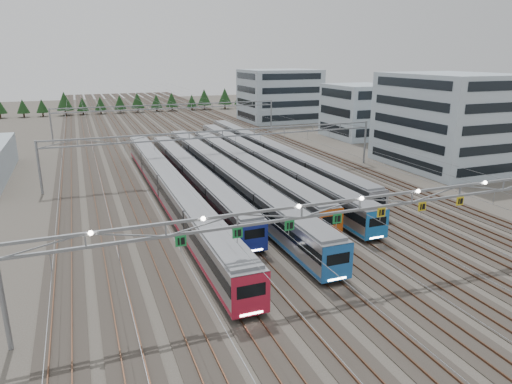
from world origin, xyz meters
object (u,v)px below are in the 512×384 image
object	(u,v)px
depot_bldg_south	(448,121)
depot_bldg_north	(279,96)
gantry_near	(360,207)
train_e	(261,161)
gantry_mid	(223,139)
gantry_far	(170,110)
train_b	(192,176)
depot_bldg_mid	(359,111)
train_f	(271,153)
train_a	(169,187)
train_c	(224,175)
train_d	(245,169)

from	to	relation	value
depot_bldg_south	depot_bldg_north	xyz separation A→B (m)	(-3.47, 67.08, -0.52)
gantry_near	train_e	bearing A→B (deg)	80.30
depot_bldg_south	gantry_mid	bearing A→B (deg)	169.79
gantry_far	train_e	bearing A→B (deg)	-81.53
train_b	depot_bldg_mid	xyz separation A→B (m)	(50.34, 31.53, 4.29)
train_e	train_f	size ratio (longest dim) A/B	1.00
train_a	gantry_far	world-z (taller)	gantry_far
gantry_mid	depot_bldg_south	bearing A→B (deg)	-10.21
train_c	train_e	xyz separation A→B (m)	(9.00, 7.39, -0.12)
depot_bldg_south	depot_bldg_north	size ratio (longest dim) A/B	1.00
gantry_mid	gantry_near	bearing A→B (deg)	-90.07
train_a	train_e	bearing A→B (deg)	31.11
train_e	train_b	bearing A→B (deg)	-157.62
depot_bldg_south	depot_bldg_mid	xyz separation A→B (m)	(3.12, 32.92, -1.89)
depot_bldg_north	gantry_mid	bearing A→B (deg)	-121.75
train_e	depot_bldg_south	distance (m)	34.97
train_d	depot_bldg_south	bearing A→B (deg)	-3.98
train_b	train_a	bearing A→B (deg)	-130.32
train_d	depot_bldg_mid	bearing A→B (deg)	36.21
gantry_mid	depot_bldg_north	xyz separation A→B (m)	(37.00, 59.79, 1.43)
train_c	train_f	world-z (taller)	train_c
gantry_near	depot_bldg_mid	bearing A→B (deg)	56.43
train_a	depot_bldg_south	world-z (taller)	depot_bldg_south
train_f	train_c	bearing A→B (deg)	-134.77
train_c	train_d	world-z (taller)	train_c
train_c	train_f	size ratio (longest dim) A/B	0.98
depot_bldg_south	depot_bldg_north	bearing A→B (deg)	92.96
train_c	gantry_far	distance (m)	52.94
train_c	gantry_mid	size ratio (longest dim) A/B	1.17
train_a	train_d	distance (m)	15.02
depot_bldg_south	train_a	bearing A→B (deg)	-175.67
gantry_far	depot_bldg_north	world-z (taller)	depot_bldg_north
train_b	gantry_mid	bearing A→B (deg)	41.16
train_e	gantry_near	xyz separation A→B (m)	(-6.80, -39.78, 4.93)
train_f	depot_bldg_north	world-z (taller)	depot_bldg_north
train_f	depot_bldg_mid	world-z (taller)	depot_bldg_mid
depot_bldg_mid	gantry_mid	bearing A→B (deg)	-149.54
train_a	train_c	world-z (taller)	train_a
gantry_far	train_b	bearing A→B (deg)	-97.55
train_e	depot_bldg_north	bearing A→B (deg)	63.30
train_d	train_a	bearing A→B (deg)	-154.04
train_f	depot_bldg_north	xyz separation A→B (m)	(25.75, 53.92, 5.67)
depot_bldg_south	train_e	bearing A→B (deg)	168.35
train_d	depot_bldg_north	xyz separation A→B (m)	(34.75, 64.42, 5.61)
train_c	depot_bldg_mid	world-z (taller)	depot_bldg_mid
train_e	depot_bldg_north	distance (m)	67.55
train_c	depot_bldg_south	xyz separation A→B (m)	(42.71, 0.44, 6.06)
train_b	train_f	bearing A→B (deg)	33.19
train_b	gantry_mid	xyz separation A→B (m)	(6.75, 5.90, 4.22)
train_e	train_f	distance (m)	7.67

